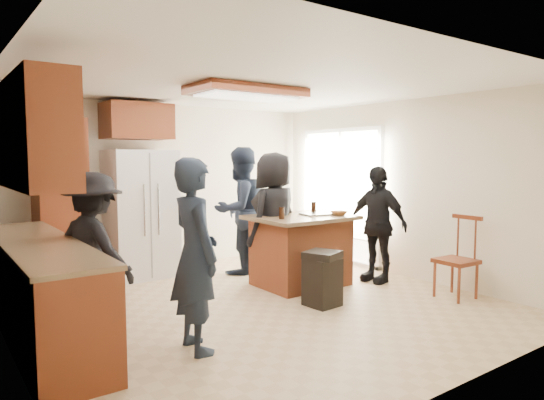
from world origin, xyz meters
TOP-DOWN VIEW (x-y plane):
  - room_shell at (4.37, 1.64)m, footprint 8.00×5.20m
  - person_front_left at (-1.15, -0.73)m, footprint 0.50×0.65m
  - person_behind_left at (0.71, 1.48)m, footprint 0.98×0.71m
  - person_behind_right at (0.75, 0.70)m, footprint 0.99×0.80m
  - person_side_right at (1.95, -0.03)m, footprint 0.56×0.97m
  - person_counter at (-1.69, 0.41)m, footprint 0.82×1.10m
  - left_cabinetry at (-2.24, 0.40)m, footprint 0.64×3.00m
  - back_wall_units at (-1.33, 2.20)m, footprint 1.80×0.60m
  - refrigerator at (-0.55, 2.12)m, footprint 0.90×0.76m
  - kitchen_island at (0.99, 0.42)m, footprint 1.28×1.03m
  - island_items at (1.21, 0.35)m, footprint 1.04×0.63m
  - trash_bin at (0.60, -0.43)m, footprint 0.47×0.47m
  - spindle_chair at (2.13, -1.15)m, footprint 0.44×0.44m

SIDE VIEW (x-z plane):
  - trash_bin at x=0.60m, z-range 0.00..0.63m
  - spindle_chair at x=2.13m, z-range -0.04..0.95m
  - kitchen_island at x=0.99m, z-range 0.01..0.94m
  - person_counter at x=-1.69m, z-range 0.00..1.55m
  - person_side_right at x=1.95m, z-range 0.00..1.58m
  - person_front_left at x=-1.15m, z-range 0.00..1.70m
  - room_shell at x=4.37m, z-range -1.63..3.37m
  - person_behind_right at x=0.75m, z-range 0.00..1.77m
  - refrigerator at x=-0.55m, z-range 0.00..1.80m
  - person_behind_left at x=0.71m, z-range 0.00..1.85m
  - left_cabinetry at x=-2.24m, z-range -0.19..2.11m
  - island_items at x=1.21m, z-range 0.89..1.04m
  - back_wall_units at x=-1.33m, z-range 0.15..2.60m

